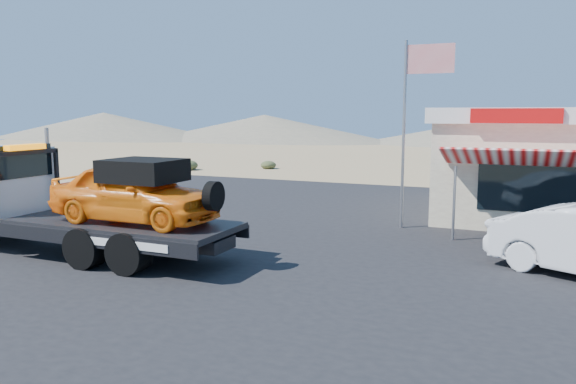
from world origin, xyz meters
The scene contains 6 objects.
ground centered at (0.00, 0.00, 0.00)m, with size 120.00×120.00×0.00m, color #9D8359.
asphalt_lot centered at (2.00, 3.00, 0.01)m, with size 32.00×24.00×0.02m, color black.
tow_truck centered at (-2.56, -2.37, 1.55)m, with size 8.62×2.56×2.88m.
flagpole centered at (4.93, 4.50, 3.76)m, with size 1.55×0.10×6.00m.
desert_scrub centered at (-15.13, 8.26, 0.30)m, with size 27.02×30.82×0.70m.
distant_hills centered at (-9.77, 55.14, 1.89)m, with size 126.00×48.00×4.20m.
Camera 1 is at (8.56, -13.56, 3.76)m, focal length 35.00 mm.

